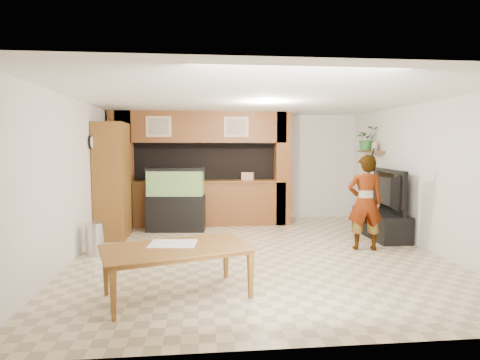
{
  "coord_description": "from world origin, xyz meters",
  "views": [
    {
      "loc": [
        -0.98,
        -6.68,
        1.85
      ],
      "look_at": [
        -0.23,
        0.6,
        1.21
      ],
      "focal_mm": 30.0,
      "sensor_mm": 36.0,
      "label": 1
    }
  ],
  "objects": [
    {
      "name": "wall_clock",
      "position": [
        -2.97,
        1.0,
        1.9
      ],
      "size": [
        0.05,
        0.25,
        0.25
      ],
      "color": "black",
      "rests_on": "wall_left"
    },
    {
      "name": "partition",
      "position": [
        -0.95,
        2.64,
        1.31
      ],
      "size": [
        4.2,
        0.99,
        2.6
      ],
      "color": "brown",
      "rests_on": "floor"
    },
    {
      "name": "wall_back",
      "position": [
        0.0,
        3.25,
        1.3
      ],
      "size": [
        6.0,
        0.0,
        6.0
      ],
      "primitive_type": "plane",
      "rotation": [
        1.57,
        0.0,
        0.0
      ],
      "color": "beige",
      "rests_on": "floor"
    },
    {
      "name": "dining_table",
      "position": [
        -1.24,
        -1.91,
        0.31
      ],
      "size": [
        1.98,
        1.48,
        0.62
      ],
      "primitive_type": "imported",
      "rotation": [
        0.0,
        0.0,
        0.31
      ],
      "color": "brown",
      "rests_on": "floor"
    },
    {
      "name": "aquarium",
      "position": [
        -1.48,
        1.95,
        0.67
      ],
      "size": [
        1.23,
        0.46,
        1.36
      ],
      "rotation": [
        0.0,
        0.0,
        -0.1
      ],
      "color": "black",
      "rests_on": "floor"
    },
    {
      "name": "counter_box",
      "position": [
        0.14,
        2.45,
        1.13
      ],
      "size": [
        0.31,
        0.25,
        0.18
      ],
      "primitive_type": "cube",
      "rotation": [
        0.0,
        0.0,
        -0.3
      ],
      "color": "tan",
      "rests_on": "partition"
    },
    {
      "name": "photo_frame",
      "position": [
        2.85,
        1.79,
        1.81
      ],
      "size": [
        0.05,
        0.14,
        0.19
      ],
      "primitive_type": "cube",
      "rotation": [
        0.0,
        0.0,
        0.16
      ],
      "color": "tan",
      "rests_on": "wall_shelf"
    },
    {
      "name": "newspaper_a",
      "position": [
        -1.31,
        -1.73,
        0.63
      ],
      "size": [
        0.61,
        0.47,
        0.01
      ],
      "primitive_type": "cube",
      "rotation": [
        0.0,
        0.0,
        -0.1
      ],
      "color": "silver",
      "rests_on": "dining_table"
    },
    {
      "name": "person",
      "position": [
        1.92,
        0.04,
        0.84
      ],
      "size": [
        0.67,
        0.49,
        1.68
      ],
      "primitive_type": "imported",
      "rotation": [
        0.0,
        0.0,
        2.98
      ],
      "color": "tan",
      "rests_on": "floor"
    },
    {
      "name": "ceiling",
      "position": [
        0.0,
        0.0,
        2.6
      ],
      "size": [
        6.5,
        6.5,
        0.0
      ],
      "primitive_type": "plane",
      "color": "white",
      "rests_on": "wall_back"
    },
    {
      "name": "pantry_cabinet",
      "position": [
        -2.7,
        1.48,
        1.14
      ],
      "size": [
        0.57,
        0.94,
        2.29
      ],
      "primitive_type": "cube",
      "color": "brown",
      "rests_on": "floor"
    },
    {
      "name": "potted_plant",
      "position": [
        2.82,
        2.12,
        1.99
      ],
      "size": [
        0.49,
        0.42,
        0.54
      ],
      "primitive_type": "imported",
      "rotation": [
        0.0,
        0.0,
        -0.0
      ],
      "color": "#2A6A2D",
      "rests_on": "wall_shelf"
    },
    {
      "name": "wall_shelf",
      "position": [
        2.85,
        1.95,
        1.7
      ],
      "size": [
        0.25,
        0.9,
        0.04
      ],
      "primitive_type": "cube",
      "color": "brown",
      "rests_on": "wall_right"
    },
    {
      "name": "floor",
      "position": [
        0.0,
        0.0,
        0.0
      ],
      "size": [
        6.5,
        6.5,
        0.0
      ],
      "primitive_type": "plane",
      "color": "#CFB78F",
      "rests_on": "ground"
    },
    {
      "name": "tv_stand",
      "position": [
        2.65,
        0.95,
        0.26
      ],
      "size": [
        0.57,
        1.55,
        0.52
      ],
      "primitive_type": "cube",
      "color": "black",
      "rests_on": "floor"
    },
    {
      "name": "wall_right",
      "position": [
        3.0,
        0.0,
        1.3
      ],
      "size": [
        0.0,
        6.5,
        6.5
      ],
      "primitive_type": "plane",
      "rotation": [
        1.57,
        0.0,
        -1.57
      ],
      "color": "beige",
      "rests_on": "floor"
    },
    {
      "name": "trash_can",
      "position": [
        -2.73,
        0.14,
        0.27
      ],
      "size": [
        0.3,
        0.3,
        0.55
      ],
      "primitive_type": "cylinder",
      "color": "#B2B2B7",
      "rests_on": "floor"
    },
    {
      "name": "wall_left",
      "position": [
        -3.0,
        0.0,
        1.3
      ],
      "size": [
        0.0,
        6.5,
        6.5
      ],
      "primitive_type": "plane",
      "rotation": [
        1.57,
        0.0,
        1.57
      ],
      "color": "beige",
      "rests_on": "floor"
    },
    {
      "name": "microphone",
      "position": [
        1.97,
        -0.12,
        1.72
      ],
      "size": [
        0.03,
        0.1,
        0.15
      ],
      "primitive_type": "cylinder",
      "rotation": [
        0.44,
        0.0,
        0.0
      ],
      "color": "black",
      "rests_on": "person"
    },
    {
      "name": "television",
      "position": [
        2.65,
        0.95,
        0.95
      ],
      "size": [
        0.29,
        1.5,
        0.86
      ],
      "primitive_type": "imported",
      "rotation": [
        0.0,
        0.0,
        1.51
      ],
      "color": "black",
      "rests_on": "tv_stand"
    }
  ]
}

